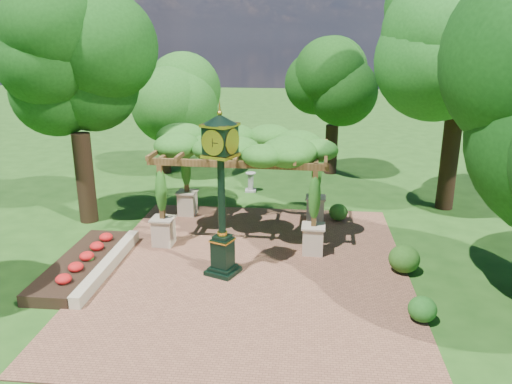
# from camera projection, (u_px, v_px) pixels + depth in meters

# --- Properties ---
(ground) EXTENTS (120.00, 120.00, 0.00)m
(ground) POSITION_uv_depth(u_px,v_px,m) (248.00, 285.00, 15.26)
(ground) COLOR #1E4714
(ground) RESTS_ON ground
(brick_plaza) EXTENTS (10.00, 12.00, 0.04)m
(brick_plaza) POSITION_uv_depth(u_px,v_px,m) (251.00, 270.00, 16.21)
(brick_plaza) COLOR brown
(brick_plaza) RESTS_ON ground
(border_wall) EXTENTS (0.35, 5.00, 0.40)m
(border_wall) POSITION_uv_depth(u_px,v_px,m) (108.00, 265.00, 16.13)
(border_wall) COLOR #C6B793
(border_wall) RESTS_ON ground
(flower_bed) EXTENTS (1.50, 5.00, 0.36)m
(flower_bed) POSITION_uv_depth(u_px,v_px,m) (82.00, 264.00, 16.22)
(flower_bed) COLOR red
(flower_bed) RESTS_ON ground
(pedestal_clock) EXTENTS (1.33, 1.33, 5.18)m
(pedestal_clock) POSITION_uv_depth(u_px,v_px,m) (221.00, 181.00, 15.03)
(pedestal_clock) COLOR black
(pedestal_clock) RESTS_ON brick_plaza
(pergola) EXTENTS (6.37, 4.14, 3.92)m
(pergola) POSITION_uv_depth(u_px,v_px,m) (244.00, 151.00, 18.35)
(pergola) COLOR beige
(pergola) RESTS_ON brick_plaza
(sundial) EXTENTS (0.55, 0.55, 0.94)m
(sundial) POSITION_uv_depth(u_px,v_px,m) (251.00, 183.00, 24.33)
(sundial) COLOR #9A9A91
(sundial) RESTS_ON ground
(shrub_front) EXTENTS (0.93, 0.93, 0.68)m
(shrub_front) POSITION_uv_depth(u_px,v_px,m) (422.00, 309.00, 13.17)
(shrub_front) COLOR #1F5B1A
(shrub_front) RESTS_ON brick_plaza
(shrub_mid) EXTENTS (1.13, 1.13, 0.89)m
(shrub_mid) POSITION_uv_depth(u_px,v_px,m) (404.00, 259.00, 15.90)
(shrub_mid) COLOR #265417
(shrub_mid) RESTS_ON brick_plaza
(shrub_back) EXTENTS (0.97, 0.97, 0.69)m
(shrub_back) POSITION_uv_depth(u_px,v_px,m) (338.00, 212.00, 20.41)
(shrub_back) COLOR #2B621C
(shrub_back) RESTS_ON brick_plaza
(tree_west_near) EXTENTS (4.08, 4.08, 9.40)m
(tree_west_near) POSITION_uv_depth(u_px,v_px,m) (72.00, 60.00, 18.62)
(tree_west_near) COLOR black
(tree_west_near) RESTS_ON ground
(tree_west_far) EXTENTS (3.81, 3.81, 6.12)m
(tree_west_far) POSITION_uv_depth(u_px,v_px,m) (162.00, 96.00, 26.57)
(tree_west_far) COLOR #321F13
(tree_west_far) RESTS_ON ground
(tree_north) EXTENTS (4.11, 4.11, 6.90)m
(tree_north) POSITION_uv_depth(u_px,v_px,m) (334.00, 86.00, 26.29)
(tree_north) COLOR black
(tree_north) RESTS_ON ground
(tree_east_far) EXTENTS (5.42, 5.42, 10.37)m
(tree_east_far) POSITION_uv_depth(u_px,v_px,m) (464.00, 40.00, 19.96)
(tree_east_far) COLOR black
(tree_east_far) RESTS_ON ground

